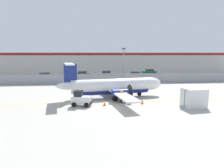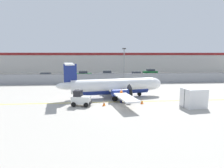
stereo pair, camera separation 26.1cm
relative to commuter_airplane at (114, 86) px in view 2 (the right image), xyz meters
name	(u,v)px [view 2 (the right image)]	position (x,y,z in m)	size (l,w,h in m)	color
ground_plane	(116,102)	(-0.02, -2.73, -1.60)	(140.00, 140.00, 0.01)	#ADA89E
perimeter_fence	(108,78)	(-0.02, 13.27, -0.49)	(98.00, 0.10, 2.10)	gray
parking_lot_strip	(105,77)	(-0.02, 24.77, -1.54)	(98.00, 17.00, 0.12)	#38383A
background_building	(102,62)	(-0.02, 43.25, 1.66)	(91.00, 8.10, 6.50)	beige
commuter_airplane	(114,86)	(0.00, 0.00, 0.00)	(15.22, 16.03, 4.92)	white
baggage_tug	(81,99)	(-4.49, -4.29, -0.75)	(2.52, 1.80, 1.88)	silver
ground_crew_worker	(121,95)	(0.57, -3.09, -0.65)	(0.46, 0.52, 1.70)	#191E4C
cargo_container	(194,98)	(8.68, -5.95, -0.50)	(2.64, 2.30, 2.20)	silver
traffic_cone_near_left	(127,91)	(2.19, 2.70, -1.29)	(0.36, 0.36, 0.64)	orange
traffic_cone_near_right	(104,103)	(-1.71, -4.49, -1.29)	(0.36, 0.36, 0.64)	orange
traffic_cone_far_left	(142,101)	(3.06, -3.95, -1.29)	(0.36, 0.36, 0.64)	orange
parked_car_0	(45,76)	(-14.66, 21.38, -0.71)	(4.25, 2.10, 1.58)	#B28C19
parked_car_1	(84,74)	(-5.66, 24.63, -0.71)	(4.33, 2.29, 1.58)	#19662D
parked_car_2	(107,74)	(0.40, 25.01, -0.71)	(4.24, 2.08, 1.58)	gray
parked_car_3	(137,75)	(7.91, 22.15, -0.71)	(4.32, 2.27, 1.58)	navy
parked_car_4	(150,72)	(13.61, 29.82, -0.71)	(4.24, 2.08, 1.58)	#19662D
apron_light_pole	(124,63)	(2.98, 11.06, 2.70)	(0.70, 0.30, 7.27)	slate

